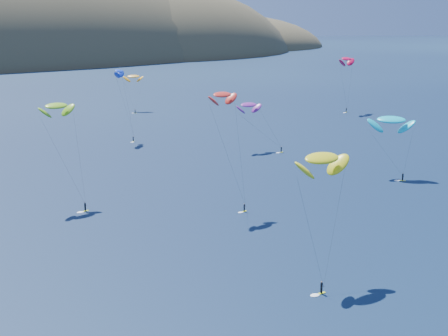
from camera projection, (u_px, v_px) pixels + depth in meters
kitesurfer_2 at (322, 158)px, 102.72m from camera, size 10.73×9.55×23.30m
kitesurfer_3 at (56, 106)px, 141.98m from camera, size 9.03×13.36×25.08m
kitesurfer_4 at (119, 71)px, 210.63m from camera, size 7.26×10.29×25.77m
kitesurfer_5 at (391, 120)px, 167.14m from camera, size 12.30×13.34×18.54m
kitesurfer_6 at (249, 105)px, 197.81m from camera, size 11.61×11.49×16.96m
kitesurfer_8 at (347, 59)px, 269.29m from camera, size 11.08×7.56×25.74m
kitesurfer_9 at (222, 95)px, 136.30m from camera, size 8.15×7.82×28.11m
kitesurfer_11 at (133, 76)px, 275.05m from camera, size 9.09×12.65×17.26m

